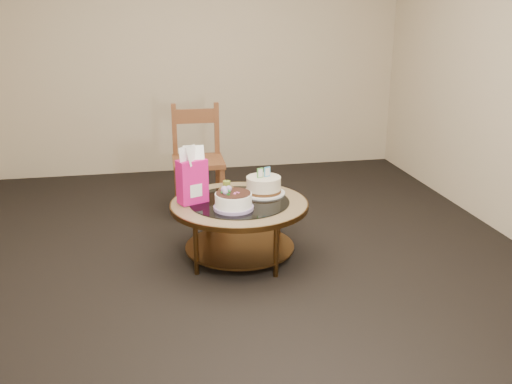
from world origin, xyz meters
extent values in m
plane|color=black|center=(0.00, 0.00, 0.00)|extent=(5.00, 5.00, 0.00)
cube|color=#C3B293|center=(0.00, 2.50, 1.30)|extent=(4.50, 0.02, 2.60)
cube|color=#C3B293|center=(0.00, -2.50, 1.30)|extent=(4.50, 0.02, 2.60)
cylinder|color=#503417|center=(0.35, 0.20, 0.21)|extent=(0.04, 0.04, 0.42)
cylinder|color=#503417|center=(-0.20, 0.35, 0.21)|extent=(0.04, 0.04, 0.42)
cylinder|color=#503417|center=(-0.35, -0.20, 0.21)|extent=(0.04, 0.04, 0.42)
cylinder|color=#503417|center=(0.20, -0.35, 0.21)|extent=(0.04, 0.04, 0.42)
cylinder|color=#503417|center=(0.00, 0.00, 0.10)|extent=(0.82, 0.82, 0.02)
cylinder|color=#503417|center=(0.00, 0.00, 0.43)|extent=(1.02, 1.02, 0.04)
cylinder|color=tan|center=(0.00, 0.00, 0.45)|extent=(1.00, 1.00, 0.01)
cylinder|color=black|center=(0.00, 0.00, 0.45)|extent=(0.74, 0.74, 0.01)
cylinder|color=#9F85BC|center=(-0.07, -0.15, 0.47)|extent=(0.29, 0.29, 0.02)
cylinder|color=white|center=(-0.07, -0.15, 0.52)|extent=(0.26, 0.26, 0.12)
cylinder|color=black|center=(-0.07, -0.15, 0.58)|extent=(0.24, 0.24, 0.01)
sphere|color=#9F85BC|center=(-0.13, -0.12, 0.60)|extent=(0.05, 0.05, 0.05)
sphere|color=#9F85BC|center=(-0.09, -0.10, 0.59)|extent=(0.04, 0.04, 0.04)
sphere|color=#9F85BC|center=(-0.13, -0.16, 0.59)|extent=(0.04, 0.04, 0.04)
cone|color=#1E7426|center=(-0.09, -0.13, 0.58)|extent=(0.04, 0.04, 0.02)
cone|color=#1E7426|center=(-0.15, -0.14, 0.58)|extent=(0.04, 0.04, 0.02)
cone|color=#1E7426|center=(-0.08, -0.08, 0.58)|extent=(0.03, 0.03, 0.02)
cone|color=#1E7426|center=(-0.10, -0.19, 0.58)|extent=(0.04, 0.04, 0.02)
cylinder|color=white|center=(0.21, 0.14, 0.46)|extent=(0.33, 0.33, 0.01)
cylinder|color=#492B15|center=(0.21, 0.14, 0.48)|extent=(0.27, 0.27, 0.02)
cylinder|color=beige|center=(0.21, 0.14, 0.54)|extent=(0.26, 0.26, 0.10)
cube|color=#51A747|center=(0.18, 0.13, 0.63)|extent=(0.05, 0.03, 0.07)
cube|color=silver|center=(0.18, 0.13, 0.63)|extent=(0.04, 0.02, 0.06)
cube|color=#42A4E2|center=(0.24, 0.15, 0.63)|extent=(0.05, 0.03, 0.07)
cube|color=silver|center=(0.24, 0.15, 0.63)|extent=(0.04, 0.02, 0.06)
cube|color=#E91586|center=(-0.34, 0.05, 0.62)|extent=(0.24, 0.18, 0.32)
cube|color=white|center=(-0.34, 0.05, 0.56)|extent=(0.13, 0.14, 0.09)
cube|color=#D0B355|center=(-0.05, 0.27, 0.46)|extent=(0.12, 0.12, 0.01)
cylinder|color=gold|center=(-0.05, 0.27, 0.47)|extent=(0.12, 0.12, 0.01)
cylinder|color=olive|center=(-0.05, 0.27, 0.51)|extent=(0.06, 0.06, 0.06)
cylinder|color=black|center=(-0.05, 0.27, 0.54)|extent=(0.00, 0.00, 0.01)
cube|color=brown|center=(-0.20, 1.06, 0.49)|extent=(0.46, 0.46, 0.04)
cube|color=brown|center=(-0.40, 0.87, 0.24)|extent=(0.04, 0.04, 0.49)
cube|color=brown|center=(-0.01, 0.86, 0.24)|extent=(0.04, 0.04, 0.49)
cube|color=brown|center=(-0.39, 1.26, 0.24)|extent=(0.04, 0.04, 0.49)
cube|color=brown|center=(0.00, 1.25, 0.24)|extent=(0.04, 0.04, 0.49)
cube|color=brown|center=(-0.39, 1.26, 0.73)|extent=(0.04, 0.04, 0.50)
cube|color=brown|center=(0.00, 1.25, 0.73)|extent=(0.04, 0.04, 0.50)
cube|color=brown|center=(-0.19, 1.25, 0.86)|extent=(0.39, 0.04, 0.13)
camera|label=1|loc=(-0.64, -3.90, 1.85)|focal=40.00mm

